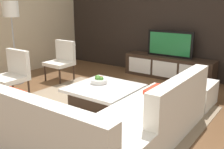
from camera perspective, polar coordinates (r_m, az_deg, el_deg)
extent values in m
plane|color=brown|center=(4.26, -1.46, -8.09)|extent=(14.00, 14.00, 0.00)
cube|color=black|center=(6.27, 13.87, 12.30)|extent=(6.40, 0.12, 2.80)
cube|color=gray|center=(4.31, -2.53, -7.71)|extent=(3.16, 2.54, 0.01)
cube|color=#332319|center=(6.16, 12.12, 1.52)|extent=(2.05, 0.44, 0.50)
cube|color=white|center=(6.24, 5.98, 1.95)|extent=(0.58, 0.01, 0.35)
cube|color=white|center=(5.96, 11.23, 1.09)|extent=(0.58, 0.01, 0.35)
cube|color=white|center=(5.74, 16.94, 0.15)|extent=(0.58, 0.01, 0.35)
cube|color=black|center=(6.06, 12.41, 6.49)|extent=(1.07, 0.05, 0.58)
cube|color=#1E7238|center=(6.03, 12.30, 6.46)|extent=(0.96, 0.01, 0.49)
cube|color=white|center=(3.19, -13.08, -13.01)|extent=(2.28, 0.85, 0.40)
cube|color=white|center=(2.83, -18.69, -8.12)|extent=(2.28, 0.18, 0.41)
cube|color=white|center=(3.67, 9.31, -8.85)|extent=(0.85, 1.59, 0.40)
cube|color=white|center=(3.40, 14.66, -3.82)|extent=(0.18, 1.59, 0.41)
cube|color=red|center=(3.57, -20.70, -5.00)|extent=(0.36, 0.20, 0.22)
cube|color=red|center=(3.92, 12.06, -3.74)|extent=(0.60, 0.44, 0.06)
cube|color=#332319|center=(4.32, -1.73, -5.34)|extent=(0.83, 0.83, 0.33)
cube|color=white|center=(4.26, -1.75, -2.96)|extent=(1.04, 1.03, 0.05)
cylinder|color=#332319|center=(4.78, -21.83, -4.12)|extent=(0.04, 0.04, 0.38)
cylinder|color=#332319|center=(5.41, -20.74, -1.78)|extent=(0.04, 0.04, 0.38)
cylinder|color=#332319|center=(5.01, -17.55, -2.81)|extent=(0.04, 0.04, 0.38)
cube|color=white|center=(5.04, -21.46, -0.83)|extent=(0.58, 0.53, 0.08)
cube|color=white|center=(5.09, -19.66, 2.60)|extent=(0.58, 0.08, 0.45)
cylinder|color=#A5A5AA|center=(6.08, -19.74, -1.58)|extent=(0.28, 0.28, 0.02)
cylinder|color=#A5A5AA|center=(5.92, -20.35, 4.92)|extent=(0.03, 0.03, 1.38)
cylinder|color=white|center=(5.84, -21.14, 13.11)|extent=(0.32, 0.32, 0.32)
cube|color=white|center=(4.71, 16.87, -3.79)|extent=(0.70, 0.70, 0.40)
cylinder|color=silver|center=(4.42, -2.82, -1.45)|extent=(0.28, 0.28, 0.07)
sphere|color=#4C8C33|center=(4.38, -2.34, -0.92)|extent=(0.08, 0.08, 0.08)
sphere|color=#B23326|center=(4.44, -2.38, -0.72)|extent=(0.07, 0.07, 0.07)
sphere|color=#4C8C33|center=(4.42, -3.12, -0.72)|extent=(0.10, 0.10, 0.10)
sphere|color=#4C8C33|center=(4.39, -3.07, -0.91)|extent=(0.07, 0.07, 0.07)
cylinder|color=#332319|center=(6.02, -14.27, 0.45)|extent=(0.04, 0.04, 0.38)
cylinder|color=#332319|center=(5.68, -11.20, -0.26)|extent=(0.04, 0.04, 0.38)
cylinder|color=#332319|center=(6.28, -11.37, 1.27)|extent=(0.04, 0.04, 0.38)
cylinder|color=#332319|center=(5.96, -8.28, 0.63)|extent=(0.04, 0.04, 0.38)
cube|color=white|center=(5.93, -11.38, 2.31)|extent=(0.55, 0.50, 0.08)
cube|color=white|center=(6.02, -10.06, 5.15)|extent=(0.55, 0.08, 0.45)
sphere|color=#997247|center=(4.62, 17.18, -0.02)|extent=(0.24, 0.24, 0.24)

